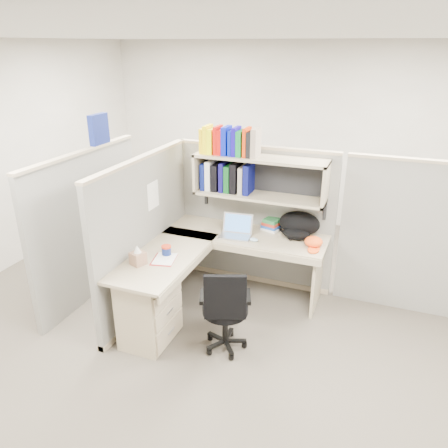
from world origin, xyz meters
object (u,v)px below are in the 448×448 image
at_px(task_chair, 225,322).
at_px(laptop, 235,227).
at_px(backpack, 298,225).
at_px(desk, 177,289).
at_px(snack_canister, 166,250).

bearing_deg(task_chair, laptop, 104.62).
bearing_deg(task_chair, backpack, 72.19).
bearing_deg(desk, snack_canister, 145.39).
xyz_separation_m(backpack, task_chair, (-0.38, -1.17, -0.55)).
bearing_deg(laptop, backpack, 16.93).
distance_m(desk, backpack, 1.44).
distance_m(desk, laptop, 0.91).
relative_size(laptop, backpack, 0.74).
relative_size(snack_canister, task_chair, 0.11).
bearing_deg(backpack, task_chair, -126.78).
bearing_deg(desk, backpack, 46.62).
xyz_separation_m(laptop, backpack, (0.62, 0.25, 0.01)).
bearing_deg(snack_canister, backpack, 39.15).
height_order(laptop, snack_canister, laptop).
distance_m(laptop, backpack, 0.67).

